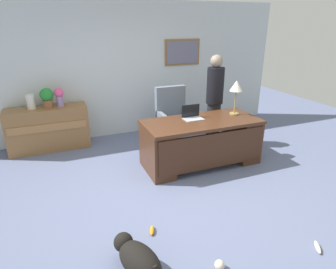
{
  "coord_description": "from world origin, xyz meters",
  "views": [
    {
      "loc": [
        -1.43,
        -3.35,
        2.28
      ],
      "look_at": [
        0.04,
        0.3,
        0.75
      ],
      "focal_mm": 30.9,
      "sensor_mm": 36.0,
      "label": 1
    }
  ],
  "objects_px": {
    "dog_toy_bone": "(318,247)",
    "dog_toy_plush": "(152,230)",
    "vase_empty": "(31,102)",
    "potted_plant": "(47,97)",
    "laptop": "(192,115)",
    "vase_with_flowers": "(59,96)",
    "desk_lamp": "(236,88)",
    "desk": "(202,141)",
    "dog_toy_ball": "(220,265)",
    "armchair": "(173,120)",
    "person_standing": "(214,100)",
    "credenza": "(49,129)",
    "dog_lying": "(138,259)"
  },
  "relations": [
    {
      "from": "desk_lamp",
      "to": "dog_toy_plush",
      "type": "relative_size",
      "value": 3.61
    },
    {
      "from": "dog_lying",
      "to": "dog_toy_bone",
      "type": "height_order",
      "value": "dog_lying"
    },
    {
      "from": "dog_toy_ball",
      "to": "dog_toy_plush",
      "type": "distance_m",
      "value": 0.88
    },
    {
      "from": "potted_plant",
      "to": "person_standing",
      "type": "bearing_deg",
      "value": -17.48
    },
    {
      "from": "person_standing",
      "to": "desk_lamp",
      "type": "relative_size",
      "value": 2.92
    },
    {
      "from": "laptop",
      "to": "vase_with_flowers",
      "type": "bearing_deg",
      "value": 143.23
    },
    {
      "from": "vase_empty",
      "to": "potted_plant",
      "type": "bearing_deg",
      "value": 0.0
    },
    {
      "from": "credenza",
      "to": "dog_toy_ball",
      "type": "height_order",
      "value": "credenza"
    },
    {
      "from": "desk",
      "to": "armchair",
      "type": "height_order",
      "value": "armchair"
    },
    {
      "from": "dog_toy_plush",
      "to": "desk",
      "type": "bearing_deg",
      "value": 44.6
    },
    {
      "from": "dog_lying",
      "to": "credenza",
      "type": "bearing_deg",
      "value": 101.55
    },
    {
      "from": "armchair",
      "to": "vase_empty",
      "type": "relative_size",
      "value": 4.28
    },
    {
      "from": "potted_plant",
      "to": "dog_toy_bone",
      "type": "relative_size",
      "value": 1.86
    },
    {
      "from": "desk",
      "to": "dog_toy_ball",
      "type": "bearing_deg",
      "value": -113.49
    },
    {
      "from": "dog_lying",
      "to": "dog_toy_ball",
      "type": "xyz_separation_m",
      "value": [
        0.75,
        -0.28,
        -0.1
      ]
    },
    {
      "from": "person_standing",
      "to": "laptop",
      "type": "height_order",
      "value": "person_standing"
    },
    {
      "from": "credenza",
      "to": "dog_lying",
      "type": "xyz_separation_m",
      "value": [
        0.71,
        -3.49,
        -0.25
      ]
    },
    {
      "from": "laptop",
      "to": "potted_plant",
      "type": "height_order",
      "value": "potted_plant"
    },
    {
      "from": "armchair",
      "to": "dog_toy_bone",
      "type": "relative_size",
      "value": 5.86
    },
    {
      "from": "dog_toy_bone",
      "to": "dog_toy_plush",
      "type": "distance_m",
      "value": 1.82
    },
    {
      "from": "vase_with_flowers",
      "to": "vase_empty",
      "type": "height_order",
      "value": "vase_with_flowers"
    },
    {
      "from": "person_standing",
      "to": "dog_lying",
      "type": "xyz_separation_m",
      "value": [
        -2.31,
        -2.55,
        -0.75
      ]
    },
    {
      "from": "dog_lying",
      "to": "vase_with_flowers",
      "type": "relative_size",
      "value": 2.07
    },
    {
      "from": "desk_lamp",
      "to": "dog_toy_plush",
      "type": "distance_m",
      "value": 2.78
    },
    {
      "from": "desk",
      "to": "dog_lying",
      "type": "relative_size",
      "value": 2.73
    },
    {
      "from": "dog_lying",
      "to": "desk_lamp",
      "type": "bearing_deg",
      "value": 39.55
    },
    {
      "from": "desk",
      "to": "laptop",
      "type": "height_order",
      "value": "laptop"
    },
    {
      "from": "credenza",
      "to": "vase_with_flowers",
      "type": "distance_m",
      "value": 0.66
    },
    {
      "from": "vase_empty",
      "to": "dog_toy_plush",
      "type": "height_order",
      "value": "vase_empty"
    },
    {
      "from": "vase_empty",
      "to": "dog_toy_bone",
      "type": "relative_size",
      "value": 1.37
    },
    {
      "from": "vase_empty",
      "to": "dog_toy_bone",
      "type": "height_order",
      "value": "vase_empty"
    },
    {
      "from": "dog_lying",
      "to": "vase_empty",
      "type": "bearing_deg",
      "value": 105.07
    },
    {
      "from": "dog_lying",
      "to": "vase_empty",
      "type": "xyz_separation_m",
      "value": [
        -0.94,
        3.49,
        0.79
      ]
    },
    {
      "from": "desk",
      "to": "potted_plant",
      "type": "xyz_separation_m",
      "value": [
        -2.32,
        1.67,
        0.59
      ]
    },
    {
      "from": "armchair",
      "to": "vase_with_flowers",
      "type": "relative_size",
      "value": 3.3
    },
    {
      "from": "vase_empty",
      "to": "credenza",
      "type": "bearing_deg",
      "value": -0.33
    },
    {
      "from": "vase_empty",
      "to": "dog_toy_plush",
      "type": "bearing_deg",
      "value": -67.43
    },
    {
      "from": "desk_lamp",
      "to": "dog_toy_ball",
      "type": "xyz_separation_m",
      "value": [
        -1.59,
        -2.21,
        -1.19
      ]
    },
    {
      "from": "desk_lamp",
      "to": "dog_toy_ball",
      "type": "relative_size",
      "value": 5.76
    },
    {
      "from": "potted_plant",
      "to": "dog_toy_plush",
      "type": "distance_m",
      "value": 3.31
    },
    {
      "from": "dog_toy_bone",
      "to": "dog_toy_plush",
      "type": "relative_size",
      "value": 1.18
    },
    {
      "from": "person_standing",
      "to": "potted_plant",
      "type": "height_order",
      "value": "person_standing"
    },
    {
      "from": "desk",
      "to": "person_standing",
      "type": "xyz_separation_m",
      "value": [
        0.64,
        0.74,
        0.47
      ]
    },
    {
      "from": "vase_with_flowers",
      "to": "dog_toy_ball",
      "type": "bearing_deg",
      "value": -72.4
    },
    {
      "from": "armchair",
      "to": "person_standing",
      "type": "distance_m",
      "value": 0.88
    },
    {
      "from": "desk",
      "to": "dog_toy_bone",
      "type": "bearing_deg",
      "value": -84.53
    },
    {
      "from": "potted_plant",
      "to": "dog_toy_ball",
      "type": "bearing_deg",
      "value": -69.49
    },
    {
      "from": "credenza",
      "to": "dog_toy_bone",
      "type": "bearing_deg",
      "value": -56.59
    },
    {
      "from": "armchair",
      "to": "vase_with_flowers",
      "type": "xyz_separation_m",
      "value": [
        -2.01,
        0.67,
        0.51
      ]
    },
    {
      "from": "desk",
      "to": "vase_with_flowers",
      "type": "xyz_separation_m",
      "value": [
        -2.1,
        1.67,
        0.59
      ]
    }
  ]
}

